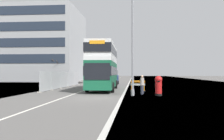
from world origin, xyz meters
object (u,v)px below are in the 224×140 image
Objects in this scene: car_receding_mid at (102,77)px; car_far_side at (111,76)px; red_pillar_postbox at (159,85)px; car_receding_far at (108,77)px; lamppost_foreground at (133,41)px; car_oncoming_near at (112,78)px; roadworks_barrier at (138,85)px; double_decker_bus at (103,66)px; pedestrian_at_kerb at (142,85)px.

car_far_side is (0.06, 19.34, 0.02)m from car_receding_mid.
car_receding_far is (-8.27, 39.21, 0.02)m from red_pillar_postbox.
lamppost_foreground is 30.45m from car_receding_mid.
lamppost_foreground is 2.22× the size of car_oncoming_near.
car_receding_far is (0.32, 9.88, -0.09)m from car_receding_mid.
double_decker_bus is at bearing 160.69° from roadworks_barrier.
red_pillar_postbox is at bearing -71.80° from roadworks_barrier.
car_receding_far is (-6.11, 39.44, -3.65)m from lamppost_foreground.
car_receding_far reaches higher than red_pillar_postbox.
car_receding_far is 9.46m from car_far_side.
car_receding_mid is at bearing 97.79° from double_decker_bus.
roadworks_barrier is at bearing -74.08° from car_receding_mid.
car_oncoming_near is at bearing 104.35° from roadworks_barrier.
car_receding_mid is 29.02m from pedestrian_at_kerb.
roadworks_barrier is (3.78, -1.33, -1.97)m from double_decker_bus.
car_far_side reaches higher than pedestrian_at_kerb.
pedestrian_at_kerb reaches higher than red_pillar_postbox.
car_receding_mid is 9.89m from car_receding_far.
roadworks_barrier is 0.35× the size of car_far_side.
car_far_side is at bearing 91.55° from car_receding_far.
pedestrian_at_kerb is at bearing 137.58° from red_pillar_postbox.
double_decker_bus is 2.59× the size of car_oncoming_near.
pedestrian_at_kerb is (0.83, 1.45, -3.73)m from lamppost_foreground.
car_receding_mid is at bearing 102.27° from lamppost_foreground.
car_receding_far is (-2.82, 32.81, -1.73)m from double_decker_bus.
double_decker_bus is 4.47m from roadworks_barrier.
red_pillar_postbox is (5.45, -6.39, -1.75)m from double_decker_bus.
lamppost_foreground is at bearing -119.69° from pedestrian_at_kerb.
car_receding_mid is 1.03× the size of car_far_side.
car_oncoming_near is 2.55× the size of pedestrian_at_kerb.
roadworks_barrier is at bearing -79.05° from car_receding_far.
car_oncoming_near reaches higher than car_receding_far.
car_far_side is at bearing 94.16° from double_decker_bus.
car_receding_far reaches higher than pedestrian_at_kerb.
lamppost_foreground is 2.19× the size of car_far_side.
lamppost_foreground reaches higher than double_decker_bus.
double_decker_bus is 1.17× the size of lamppost_foreground.
roadworks_barrier is 44.14m from car_far_side.
roadworks_barrier is at bearing -75.65° from car_oncoming_near.
double_decker_bus is 6.77× the size of red_pillar_postbox.
pedestrian_at_kerb reaches higher than roadworks_barrier.
pedestrian_at_kerb is (4.29, -19.33, -0.24)m from car_oncoming_near.
lamppost_foreground is 5.66× the size of pedestrian_at_kerb.
roadworks_barrier is 34.77m from car_receding_far.
lamppost_foreground is at bearing -80.53° from car_oncoming_near.
pedestrian_at_kerb is at bearing -85.08° from roadworks_barrier.
pedestrian_at_kerb is at bearing -77.48° from car_oncoming_near.
roadworks_barrier is at bearing 94.92° from pedestrian_at_kerb.
car_far_side reaches higher than car_receding_mid.
car_oncoming_near is (-5.62, 20.54, 0.18)m from red_pillar_postbox.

